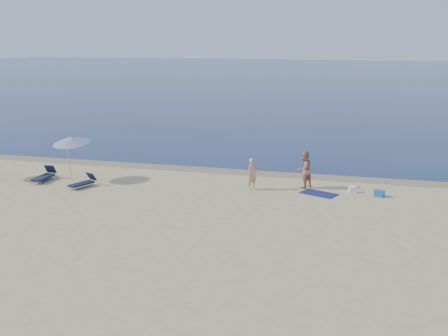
% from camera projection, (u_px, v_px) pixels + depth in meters
% --- Properties ---
extents(sea, '(240.00, 160.00, 0.01)m').
position_uv_depth(sea, '(337.00, 77.00, 108.42)').
color(sea, '#0B1A47').
rests_on(sea, ground).
extents(wet_sand_strip, '(240.00, 1.60, 0.00)m').
position_uv_depth(wet_sand_strip, '(240.00, 172.00, 32.66)').
color(wet_sand_strip, '#847254').
rests_on(wet_sand_strip, ground).
extents(person_left, '(0.67, 0.71, 1.63)m').
position_uv_depth(person_left, '(252.00, 174.00, 28.75)').
color(person_left, tan).
rests_on(person_left, ground).
extents(person_right, '(1.13, 1.18, 1.93)m').
position_uv_depth(person_right, '(304.00, 170.00, 29.06)').
color(person_right, '#B4775F').
rests_on(person_right, ground).
extents(beach_towel, '(2.03, 1.60, 0.03)m').
position_uv_depth(beach_towel, '(319.00, 194.00, 28.11)').
color(beach_towel, '#101852').
rests_on(beach_towel, ground).
extents(white_bag, '(0.41, 0.37, 0.30)m').
position_uv_depth(white_bag, '(353.00, 190.00, 28.33)').
color(white_bag, white).
rests_on(white_bag, ground).
extents(blue_cooler, '(0.53, 0.45, 0.32)m').
position_uv_depth(blue_cooler, '(379.00, 193.00, 27.62)').
color(blue_cooler, '#1D539D').
rests_on(blue_cooler, ground).
extents(umbrella_near, '(2.27, 2.29, 2.61)m').
position_uv_depth(umbrella_near, '(71.00, 140.00, 30.27)').
color(umbrella_near, silver).
rests_on(umbrella_near, ground).
extents(lounger_left, '(0.59, 1.74, 0.76)m').
position_uv_depth(lounger_left, '(44.00, 176.00, 30.59)').
color(lounger_left, '#151E3B').
rests_on(lounger_left, ground).
extents(lounger_right, '(1.04, 1.63, 0.69)m').
position_uv_depth(lounger_right, '(83.00, 182.00, 29.31)').
color(lounger_right, '#131B35').
rests_on(lounger_right, ground).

